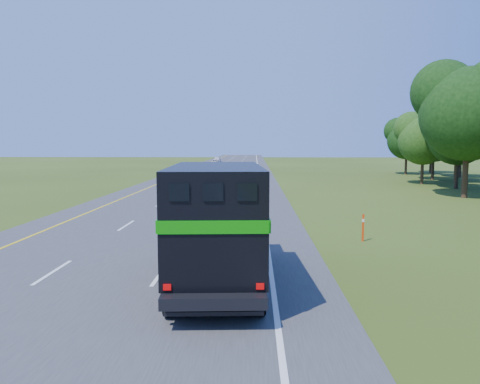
# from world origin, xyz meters

# --- Properties ---
(road) EXTENTS (15.00, 260.00, 0.04)m
(road) POSITION_xyz_m (0.00, 50.00, 0.02)
(road) COLOR #38383A
(road) RESTS_ON ground
(lane_markings) EXTENTS (11.15, 260.00, 0.01)m
(lane_markings) POSITION_xyz_m (0.00, 50.00, 0.04)
(lane_markings) COLOR yellow
(lane_markings) RESTS_ON road
(horse_truck) EXTENTS (3.04, 8.39, 3.66)m
(horse_truck) POSITION_xyz_m (3.78, 10.05, 2.00)
(horse_truck) COLOR black
(horse_truck) RESTS_ON road
(white_suv) EXTENTS (2.90, 6.12, 1.69)m
(white_suv) POSITION_xyz_m (-3.77, 52.74, 0.88)
(white_suv) COLOR white
(white_suv) RESTS_ON road
(far_car) EXTENTS (1.82, 4.21, 1.41)m
(far_car) POSITION_xyz_m (-3.53, 100.95, 0.75)
(far_car) COLOR silver
(far_car) RESTS_ON road
(delineator) EXTENTS (0.10, 0.06, 1.22)m
(delineator) POSITION_xyz_m (9.77, 16.55, 0.65)
(delineator) COLOR #EA3A0C
(delineator) RESTS_ON ground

